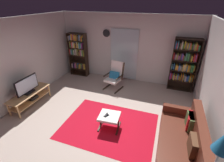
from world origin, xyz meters
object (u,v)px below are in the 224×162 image
at_px(floor_lamp_by_sofa, 220,152).
at_px(tv_stand, 30,97).
at_px(bookshelf_near_sofa, 184,64).
at_px(bookshelf_near_tv, 78,52).
at_px(cell_phone, 106,116).
at_px(wall_clock, 106,33).
at_px(tv_remote, 106,115).
at_px(lounge_armchair, 115,75).
at_px(ottoman, 109,117).
at_px(leather_sofa, 183,141).
at_px(television, 27,86).

bearing_deg(floor_lamp_by_sofa, tv_stand, 160.72).
height_order(tv_stand, bookshelf_near_sofa, bookshelf_near_sofa).
bearing_deg(bookshelf_near_tv, floor_lamp_by_sofa, -44.39).
xyz_separation_m(bookshelf_near_tv, cell_phone, (2.36, -2.76, -0.62)).
xyz_separation_m(bookshelf_near_tv, floor_lamp_by_sofa, (4.29, -4.20, 0.51)).
distance_m(bookshelf_near_sofa, wall_clock, 3.09).
bearing_deg(tv_remote, floor_lamp_by_sofa, -33.37).
bearing_deg(bookshelf_near_tv, lounge_armchair, -18.79).
bearing_deg(tv_remote, bookshelf_near_tv, 134.15).
bearing_deg(bookshelf_near_tv, ottoman, -48.38).
bearing_deg(lounge_armchair, floor_lamp_by_sofa, -55.69).
xyz_separation_m(tv_stand, leather_sofa, (4.45, -0.29, 0.01)).
relative_size(leather_sofa, lounge_armchair, 1.80).
bearing_deg(tv_remote, cell_phone, -57.53).
relative_size(bookshelf_near_sofa, floor_lamp_by_sofa, 1.03).
distance_m(television, ottoman, 2.72).
height_order(tv_stand, wall_clock, wall_clock).
bearing_deg(lounge_armchair, bookshelf_near_sofa, 17.08).
distance_m(tv_stand, bookshelf_near_tv, 2.71).
bearing_deg(bookshelf_near_tv, television, -96.07).
xyz_separation_m(bookshelf_near_sofa, leather_sofa, (-0.01, -2.97, -0.70)).
distance_m(bookshelf_near_tv, bookshelf_near_sofa, 4.18).
bearing_deg(cell_phone, tv_remote, 148.01).
relative_size(television, cell_phone, 5.75).
distance_m(tv_stand, floor_lamp_by_sofa, 4.99).
bearing_deg(cell_phone, television, -154.23).
height_order(lounge_armchair, cell_phone, lounge_armchair).
distance_m(television, floor_lamp_by_sofa, 4.91).
height_order(ottoman, wall_clock, wall_clock).
relative_size(cell_phone, wall_clock, 0.48).
relative_size(bookshelf_near_sofa, lounge_armchair, 1.87).
bearing_deg(leather_sofa, wall_clock, 133.70).
distance_m(lounge_armchair, tv_remote, 2.16).
xyz_separation_m(television, ottoman, (2.70, -0.11, -0.37)).
bearing_deg(bookshelf_near_sofa, cell_phone, -122.68).
xyz_separation_m(television, tv_remote, (2.62, -0.12, -0.29)).
xyz_separation_m(bookshelf_near_sofa, ottoman, (-1.76, -2.81, -0.69)).
height_order(leather_sofa, tv_remote, leather_sofa).
height_order(ottoman, floor_lamp_by_sofa, floor_lamp_by_sofa).
relative_size(tv_stand, tv_remote, 9.62).
distance_m(bookshelf_near_sofa, floor_lamp_by_sofa, 4.32).
distance_m(tv_stand, bookshelf_near_sofa, 5.26).
distance_m(bookshelf_near_tv, ottoman, 3.71).
height_order(bookshelf_near_tv, ottoman, bookshelf_near_tv).
height_order(lounge_armchair, tv_remote, lounge_armchair).
distance_m(bookshelf_near_sofa, cell_phone, 3.44).
bearing_deg(bookshelf_near_tv, bookshelf_near_sofa, 1.15).
bearing_deg(floor_lamp_by_sofa, bookshelf_near_sofa, 91.44).
distance_m(ottoman, tv_remote, 0.11).
height_order(leather_sofa, wall_clock, wall_clock).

